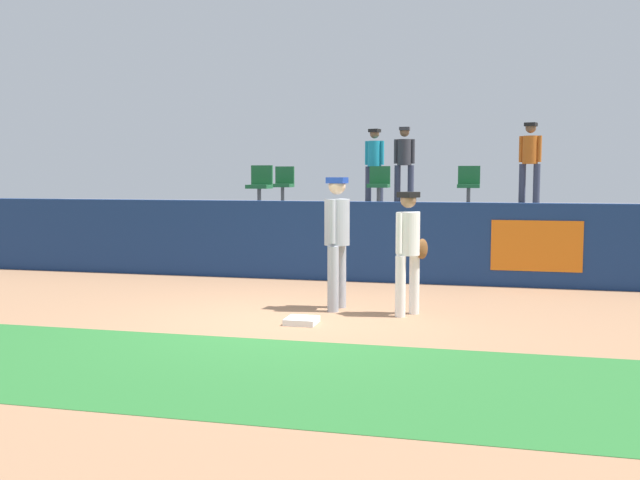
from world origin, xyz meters
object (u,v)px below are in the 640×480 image
(player_fielder_home, at_px, (409,244))
(spectator_hooded, at_px, (404,159))
(first_base, at_px, (302,321))
(spectator_capped, at_px, (374,160))
(seat_back_right, at_px, (469,183))
(spectator_casual, at_px, (530,157))
(seat_back_left, at_px, (283,182))
(seat_front_left, at_px, (260,183))
(seat_back_center, at_px, (379,183))
(player_runner_visitor, at_px, (337,233))

(player_fielder_home, height_order, spectator_hooded, spectator_hooded)
(first_base, height_order, spectator_capped, spectator_capped)
(seat_back_right, relative_size, spectator_casual, 0.46)
(seat_back_left, distance_m, seat_front_left, 1.80)
(player_fielder_home, xyz_separation_m, spectator_capped, (-1.62, 6.93, 1.30))
(first_base, bearing_deg, spectator_hooded, 88.05)
(seat_back_center, distance_m, spectator_capped, 0.88)
(seat_back_center, height_order, seat_back_right, same)
(player_fielder_home, xyz_separation_m, spectator_hooded, (-0.98, 7.41, 1.34))
(player_runner_visitor, bearing_deg, seat_back_right, 171.64)
(spectator_hooded, xyz_separation_m, spectator_capped, (-0.64, -0.47, -0.04))
(seat_front_left, height_order, spectator_casual, spectator_casual)
(seat_front_left, relative_size, seat_back_right, 1.00)
(player_fielder_home, bearing_deg, seat_front_left, -109.12)
(seat_back_center, relative_size, spectator_hooded, 0.47)
(first_base, xyz_separation_m, seat_back_left, (-2.38, 7.16, 1.71))
(first_base, relative_size, spectator_hooded, 0.23)
(spectator_casual, bearing_deg, player_fielder_home, 93.87)
(seat_back_center, distance_m, seat_back_right, 1.97)
(spectator_capped, bearing_deg, seat_front_left, 65.95)
(spectator_hooded, height_order, spectator_casual, spectator_casual)
(player_runner_visitor, relative_size, seat_back_center, 2.24)
(seat_back_center, xyz_separation_m, seat_back_right, (1.97, 0.00, 0.00))
(spectator_capped, bearing_deg, first_base, 107.30)
(first_base, distance_m, spectator_hooded, 8.62)
(seat_back_center, bearing_deg, first_base, -88.89)
(seat_back_right, distance_m, spectator_casual, 1.70)
(player_runner_visitor, height_order, seat_back_right, seat_back_right)
(player_fielder_home, distance_m, seat_back_center, 6.46)
(spectator_capped, bearing_deg, seat_back_center, 122.76)
(seat_back_center, relative_size, spectator_casual, 0.46)
(spectator_hooded, bearing_deg, spectator_capped, 35.24)
(first_base, bearing_deg, seat_back_right, 75.63)
(player_fielder_home, bearing_deg, spectator_hooded, -140.51)
(seat_back_left, relative_size, spectator_casual, 0.46)
(player_fielder_home, bearing_deg, seat_back_left, -117.89)
(seat_front_left, xyz_separation_m, spectator_capped, (1.98, 2.47, 0.52))
(first_base, xyz_separation_m, spectator_casual, (3.15, 8.07, 2.29))
(player_runner_visitor, distance_m, seat_front_left, 5.04)
(player_fielder_home, xyz_separation_m, seat_back_right, (0.57, 6.26, 0.78))
(seat_back_left, bearing_deg, spectator_casual, 9.37)
(spectator_hooded, distance_m, spectator_casual, 2.87)
(seat_back_left, relative_size, seat_back_right, 1.00)
(seat_back_center, bearing_deg, spectator_hooded, 69.82)
(seat_back_left, height_order, seat_front_left, same)
(first_base, height_order, spectator_casual, spectator_casual)
(seat_front_left, bearing_deg, spectator_casual, 26.29)
(spectator_hooded, bearing_deg, spectator_casual, 174.00)
(seat_back_left, relative_size, spectator_capped, 0.49)
(seat_back_left, height_order, seat_back_center, same)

